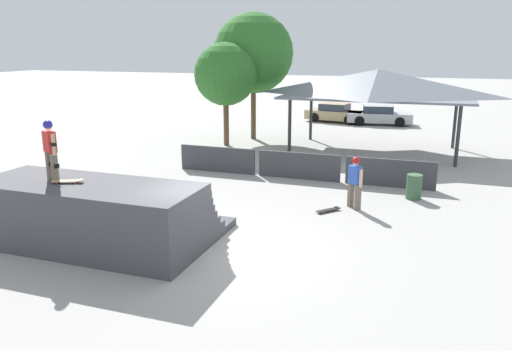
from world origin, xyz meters
name	(u,v)px	position (x,y,z in m)	size (l,w,h in m)	color
ground_plane	(213,251)	(0.00, 0.00, 0.00)	(160.00, 160.00, 0.00)	#A3A09B
quarter_pipe_ramp	(96,215)	(-3.12, -0.47, 0.77)	(5.90, 3.92, 1.70)	#424247
skater_on_deck	(50,146)	(-4.10, -0.80, 2.61)	(0.66, 0.44, 1.57)	#6B6051
skateboard_on_deck	(69,181)	(-3.57, -0.86, 1.76)	(0.78, 0.49, 0.09)	red
bystander_walking	(355,178)	(2.84, 4.75, 0.99)	(0.56, 0.53, 1.69)	#6B6051
skateboard_on_ground	(329,210)	(2.15, 4.13, 0.06)	(0.70, 0.78, 0.09)	red
barrier_fence	(299,166)	(0.21, 7.75, 0.53)	(10.25, 0.12, 1.05)	#3D3D42
pavilion_shelter	(377,84)	(2.37, 14.18, 3.33)	(8.81, 5.14, 4.01)	#2D2D33
tree_beside_pavilion	(253,53)	(-4.48, 15.52, 4.71)	(4.35, 4.35, 6.90)	brown
tree_far_back	(226,74)	(-5.18, 13.25, 3.68)	(3.21, 3.21, 5.30)	brown
trash_bin	(414,187)	(4.60, 6.47, 0.42)	(0.52, 0.52, 0.85)	#385B3D
parked_car_tan	(335,113)	(-1.34, 23.62, 0.60)	(4.23, 2.36, 1.27)	tan
parked_car_silver	(379,116)	(1.63, 23.36, 0.60)	(4.41, 2.29, 1.27)	#A8AAAF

